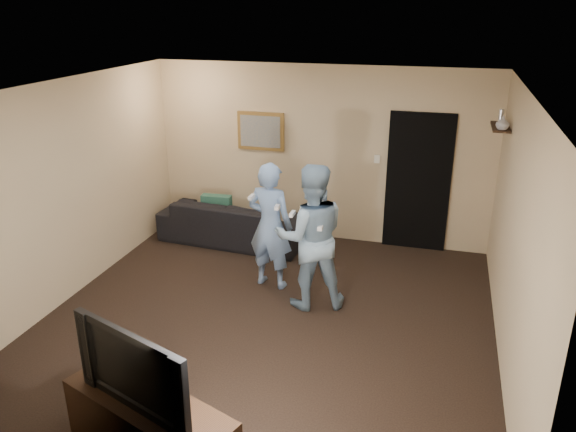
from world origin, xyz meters
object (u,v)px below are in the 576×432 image
(wii_player_left, at_px, (270,226))
(television, at_px, (143,364))
(tv_console, at_px, (150,429))
(wii_player_right, at_px, (311,237))
(sofa, at_px, (233,221))

(wii_player_left, bearing_deg, television, -90.81)
(tv_console, xyz_separation_m, television, (0.00, 0.00, 0.61))
(tv_console, distance_m, wii_player_left, 3.09)
(wii_player_left, relative_size, wii_player_right, 0.93)
(tv_console, distance_m, wii_player_right, 2.83)
(tv_console, height_order, television, television)
(wii_player_left, distance_m, wii_player_right, 0.70)
(wii_player_right, bearing_deg, television, -103.44)
(tv_console, relative_size, wii_player_left, 0.93)
(tv_console, xyz_separation_m, wii_player_right, (0.64, 2.69, 0.62))
(sofa, bearing_deg, wii_player_left, 133.40)
(sofa, distance_m, wii_player_left, 1.61)
(tv_console, relative_size, wii_player_right, 0.87)
(wii_player_left, bearing_deg, tv_console, -90.81)
(sofa, height_order, wii_player_right, wii_player_right)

